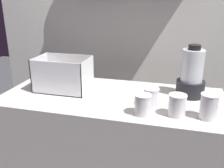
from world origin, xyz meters
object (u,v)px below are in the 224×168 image
(juice_cup_mango_right, at_px, (208,108))
(carrot_display_bin, at_px, (64,80))
(juice_cup_beet_middle, at_px, (177,106))
(juice_cup_beet_far_left, at_px, (143,106))
(juice_cup_mango_left, at_px, (151,99))
(blender_pitcher, at_px, (191,76))

(juice_cup_mango_right, bearing_deg, carrot_display_bin, 167.49)
(juice_cup_beet_middle, bearing_deg, juice_cup_beet_far_left, -169.64)
(juice_cup_mango_left, bearing_deg, carrot_display_bin, 168.47)
(juice_cup_mango_right, bearing_deg, blender_pitcher, 105.03)
(blender_pitcher, bearing_deg, juice_cup_beet_far_left, -126.22)
(juice_cup_beet_middle, relative_size, juice_cup_mango_right, 0.88)
(juice_cup_mango_right, bearing_deg, juice_cup_mango_left, 165.59)
(juice_cup_beet_far_left, bearing_deg, juice_cup_mango_left, 74.92)
(carrot_display_bin, height_order, blender_pitcher, blender_pitcher)
(juice_cup_beet_far_left, bearing_deg, juice_cup_beet_middle, 10.36)
(carrot_display_bin, xyz_separation_m, juice_cup_mango_left, (0.60, -0.12, -0.02))
(blender_pitcher, bearing_deg, juice_cup_mango_right, -74.97)
(juice_cup_beet_far_left, distance_m, juice_cup_mango_left, 0.12)
(carrot_display_bin, relative_size, juice_cup_beet_middle, 2.95)
(blender_pitcher, distance_m, juice_cup_beet_middle, 0.33)
(juice_cup_mango_left, distance_m, juice_cup_beet_middle, 0.17)
(juice_cup_beet_middle, bearing_deg, blender_pitcher, 76.53)
(juice_cup_beet_far_left, xyz_separation_m, juice_cup_mango_right, (0.33, 0.04, 0.01))
(blender_pitcher, xyz_separation_m, juice_cup_mango_right, (0.08, -0.30, -0.07))
(carrot_display_bin, height_order, juice_cup_mango_right, carrot_display_bin)
(blender_pitcher, xyz_separation_m, juice_cup_beet_middle, (-0.07, -0.31, -0.08))
(juice_cup_beet_far_left, relative_size, juice_cup_beet_middle, 0.96)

